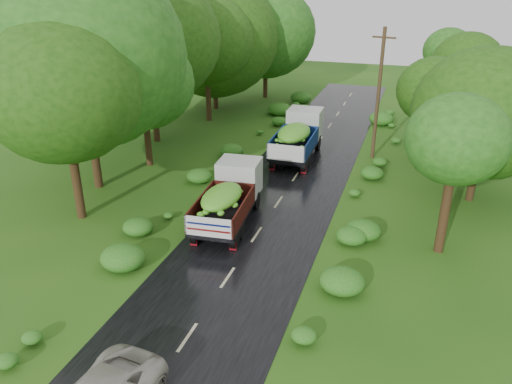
% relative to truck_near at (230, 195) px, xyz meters
% --- Properties ---
extents(ground, '(120.00, 120.00, 0.00)m').
position_rel_truck_near_xyz_m(ground, '(1.77, -8.99, -1.52)').
color(ground, '#1A460F').
rests_on(ground, ground).
extents(road, '(6.50, 80.00, 0.02)m').
position_rel_truck_near_xyz_m(road, '(1.77, -3.99, -1.51)').
color(road, black).
rests_on(road, ground).
extents(road_lines, '(0.12, 69.60, 0.00)m').
position_rel_truck_near_xyz_m(road_lines, '(1.77, -2.99, -1.50)').
color(road_lines, '#BFB78C').
rests_on(road_lines, road).
extents(truck_near, '(2.79, 6.55, 2.68)m').
position_rel_truck_near_xyz_m(truck_near, '(0.00, 0.00, 0.00)').
color(truck_near, black).
rests_on(truck_near, ground).
extents(truck_far, '(2.59, 6.97, 2.91)m').
position_rel_truck_near_xyz_m(truck_far, '(1.02, 10.73, 0.13)').
color(truck_far, black).
rests_on(truck_far, ground).
extents(utility_pole, '(1.52, 0.46, 8.78)m').
position_rel_truck_near_xyz_m(utility_pole, '(6.02, 12.16, 3.00)').
color(utility_pole, '#382616').
rests_on(utility_pole, ground).
extents(trees_left, '(8.17, 33.43, 10.03)m').
position_rel_truck_near_xyz_m(trees_left, '(-8.72, 12.62, 5.33)').
color(trees_left, black).
rests_on(trees_left, ground).
extents(trees_right, '(6.09, 30.71, 6.95)m').
position_rel_truck_near_xyz_m(trees_right, '(11.11, 12.62, 3.62)').
color(trees_right, black).
rests_on(trees_right, ground).
extents(shrubs, '(11.90, 44.00, 0.70)m').
position_rel_truck_near_xyz_m(shrubs, '(1.77, 5.01, -1.17)').
color(shrubs, '#165D18').
rests_on(shrubs, ground).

